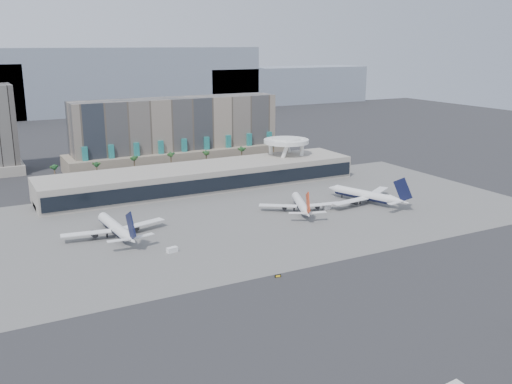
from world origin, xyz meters
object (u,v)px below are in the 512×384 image
taxiway_sign (278,276)px  service_vehicle_a (172,250)px  airliner_left (116,227)px  airliner_right (366,195)px  service_vehicle_b (327,208)px  airliner_centre (301,204)px

taxiway_sign → service_vehicle_a: bearing=129.5°
airliner_left → service_vehicle_a: size_ratio=10.96×
airliner_right → service_vehicle_a: airliner_right is taller
service_vehicle_b → service_vehicle_a: bearing=-169.0°
service_vehicle_a → service_vehicle_b: size_ratio=1.14×
airliner_left → airliner_centre: airliner_left is taller
airliner_right → service_vehicle_a: 107.47m
taxiway_sign → service_vehicle_b: bearing=52.7°
airliner_centre → airliner_right: (35.17, -2.83, 0.54)m
airliner_centre → airliner_right: size_ratio=0.85×
airliner_centre → taxiway_sign: airliner_centre is taller
airliner_centre → service_vehicle_b: (12.23, -2.99, -2.57)m
service_vehicle_b → taxiway_sign: service_vehicle_b is taller
service_vehicle_a → airliner_right: bearing=0.6°
airliner_left → service_vehicle_a: airliner_left is taller
service_vehicle_a → taxiway_sign: service_vehicle_a is taller
airliner_right → service_vehicle_a: bearing=171.0°
airliner_left → airliner_right: (119.38, -7.70, 0.18)m
airliner_right → service_vehicle_b: bearing=160.8°
airliner_left → service_vehicle_b: bearing=-8.7°
service_vehicle_a → taxiway_sign: size_ratio=1.85×
service_vehicle_a → taxiway_sign: 44.77m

